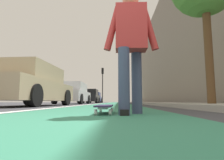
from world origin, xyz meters
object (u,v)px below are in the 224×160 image
at_px(parked_car_near, 31,86).
at_px(traffic_light, 103,79).
at_px(skateboard, 105,107).
at_px(skater_person, 131,42).
at_px(parked_car_mid, 73,94).
at_px(parked_car_end, 95,98).
at_px(parked_car_far, 89,97).

relative_size(parked_car_near, traffic_light, 0.99).
distance_m(skateboard, parked_car_near, 5.22).
bearing_deg(skater_person, skateboard, 66.66).
relative_size(skateboard, parked_car_mid, 0.20).
bearing_deg(parked_car_end, parked_car_far, -177.64).
relative_size(parked_car_far, parked_car_end, 0.89).
xyz_separation_m(skater_person, parked_car_end, (24.32, 3.57, -0.21)).
bearing_deg(parked_car_far, parked_car_mid, 178.82).
height_order(parked_car_mid, traffic_light, traffic_light).
xyz_separation_m(skater_person, parked_car_mid, (10.91, 3.44, -0.21)).
xyz_separation_m(parked_car_near, parked_car_mid, (6.56, 0.06, -0.00)).
height_order(parked_car_end, traffic_light, traffic_light).
distance_m(parked_car_mid, parked_car_end, 13.41).
relative_size(parked_car_end, traffic_light, 0.98).
height_order(parked_car_near, parked_car_mid, parked_car_near).
xyz_separation_m(skateboard, skater_person, (-0.15, -0.35, 0.84)).
height_order(parked_car_near, parked_car_far, parked_car_near).
bearing_deg(parked_car_far, parked_car_near, 179.65).
bearing_deg(skateboard, skater_person, -113.34).
relative_size(parked_car_near, parked_car_mid, 1.07).
xyz_separation_m(skateboard, parked_car_end, (24.17, 3.22, 0.63)).
height_order(skater_person, parked_car_near, skater_person).
bearing_deg(skater_person, traffic_light, 5.78).
distance_m(parked_car_far, traffic_light, 4.99).
distance_m(skater_person, parked_car_end, 24.58).
bearing_deg(parked_car_mid, skater_person, -162.52).
bearing_deg(skateboard, parked_car_mid, 16.02).
distance_m(parked_car_near, parked_car_mid, 6.56).
bearing_deg(traffic_light, parked_car_end, 29.30).
height_order(parked_car_far, traffic_light, traffic_light).
distance_m(parked_car_near, parked_car_far, 13.37).
relative_size(parked_car_far, traffic_light, 0.87).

